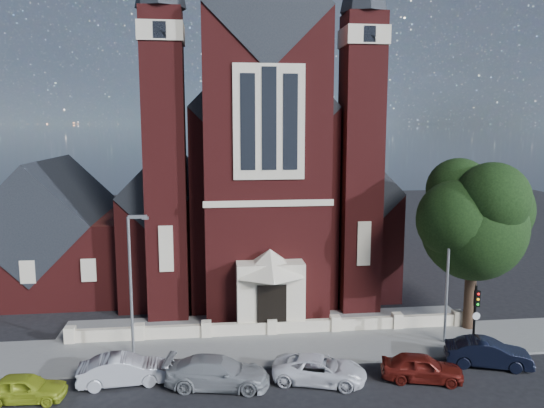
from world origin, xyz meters
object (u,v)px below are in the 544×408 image
(street_lamp_right, at_px, (449,268))
(car_lime_van, at_px, (25,388))
(church, at_px, (251,177))
(car_white_suv, at_px, (320,369))
(street_lamp_left, at_px, (132,279))
(parish_hall, at_px, (53,238))
(car_dark_red, at_px, (422,367))
(street_tree, at_px, (478,222))
(car_silver_b, at_px, (218,372))
(car_navy, at_px, (488,353))
(traffic_signal, at_px, (476,310))
(car_silver_a, at_px, (123,370))

(street_lamp_right, xyz_separation_m, car_lime_van, (-22.51, -4.00, -3.95))
(church, bearing_deg, car_white_suv, -85.71)
(street_lamp_left, bearing_deg, parish_hall, 120.02)
(car_lime_van, bearing_deg, car_dark_red, -87.42)
(street_tree, distance_m, car_silver_b, 17.99)
(street_tree, height_order, car_silver_b, street_tree)
(street_lamp_left, xyz_separation_m, car_navy, (18.95, -3.05, -3.87))
(car_white_suv, bearing_deg, car_navy, -69.04)
(street_tree, distance_m, car_dark_red, 10.33)
(church, xyz_separation_m, parish_hall, (-16.00, -4.94, -4.17))
(car_navy, bearing_deg, street_tree, -0.14)
(street_lamp_right, height_order, car_white_suv, street_lamp_right)
(traffic_signal, distance_m, car_silver_b, 14.67)
(street_lamp_right, xyz_separation_m, car_silver_a, (-18.18, -2.82, -3.87))
(traffic_signal, relative_size, car_white_suv, 0.85)
(car_dark_red, bearing_deg, traffic_signal, -42.84)
(traffic_signal, xyz_separation_m, car_lime_van, (-23.42, -2.42, -1.94))
(car_dark_red, height_order, car_navy, car_navy)
(traffic_signal, xyz_separation_m, car_white_suv, (-9.30, -2.18, -1.93))
(parish_hall, bearing_deg, car_lime_van, -78.76)
(street_lamp_right, height_order, car_dark_red, street_lamp_right)
(church, distance_m, car_white_suv, 23.97)
(street_tree, height_order, car_lime_van, street_tree)
(parish_hall, relative_size, car_lime_van, 3.22)
(street_tree, relative_size, street_lamp_right, 1.32)
(church, relative_size, street_lamp_left, 4.31)
(street_tree, height_order, car_navy, street_tree)
(car_dark_red, relative_size, car_navy, 0.92)
(street_lamp_left, height_order, car_silver_b, street_lamp_left)
(street_lamp_right, bearing_deg, car_silver_b, -164.77)
(parish_hall, bearing_deg, car_navy, -32.24)
(church, relative_size, car_white_suv, 7.41)
(car_silver_a, height_order, car_white_suv, car_silver_a)
(traffic_signal, bearing_deg, street_tree, 64.05)
(street_lamp_left, height_order, car_silver_a, street_lamp_left)
(church, xyz_separation_m, car_navy, (11.05, -22.00, -7.46))
(parish_hall, height_order, car_lime_van, parish_hall)
(street_lamp_right, relative_size, traffic_signal, 2.02)
(car_silver_b, distance_m, car_white_suv, 5.11)
(car_silver_b, distance_m, car_dark_red, 10.30)
(car_dark_red, bearing_deg, street_lamp_left, 88.79)
(car_white_suv, distance_m, car_dark_red, 5.20)
(church, distance_m, street_tree, 21.38)
(car_silver_b, bearing_deg, traffic_signal, -71.75)
(parish_hall, relative_size, street_lamp_right, 1.51)
(car_silver_a, distance_m, car_silver_b, 4.76)
(traffic_signal, height_order, car_silver_a, traffic_signal)
(street_lamp_right, bearing_deg, church, 118.04)
(street_tree, bearing_deg, car_lime_van, -167.16)
(parish_hall, distance_m, street_lamp_right, 29.62)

